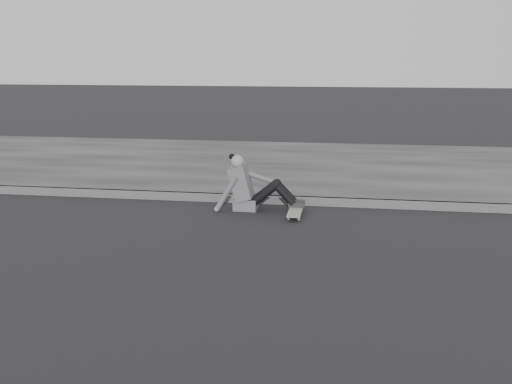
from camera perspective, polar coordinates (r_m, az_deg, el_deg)
ground at (r=6.84m, az=15.19°, el=-7.07°), size 80.00×80.00×0.00m
curb at (r=9.28m, az=13.53°, el=-1.19°), size 24.00×0.16×0.12m
sidewalk at (r=12.22m, az=12.44°, el=2.34°), size 24.00×6.00×0.12m
skateboard at (r=8.61m, az=3.95°, el=-1.90°), size 0.20×0.78×0.09m
seated_woman at (r=8.86m, az=-0.62°, el=0.50°), size 1.38×0.46×0.88m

